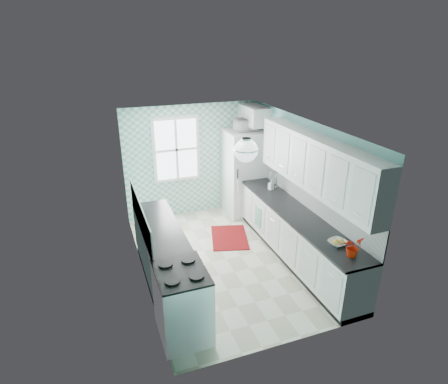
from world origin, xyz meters
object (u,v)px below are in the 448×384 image
object	(u,v)px
ceiling_light	(246,150)
microwave	(246,125)
sink	(269,190)
potted_plant	(353,247)
stove	(182,302)
fruit_bowl	(338,243)
fridge	(245,173)

from	to	relation	value
ceiling_light	microwave	distance (m)	2.82
sink	potted_plant	distance (m)	2.62
ceiling_light	sink	size ratio (longest dim) A/B	0.66
stove	sink	distance (m)	3.32
sink	microwave	xyz separation A→B (m)	(-0.09, 1.05, 1.13)
stove	potted_plant	world-z (taller)	potted_plant
sink	potted_plant	bearing A→B (deg)	-91.07
stove	fruit_bowl	distance (m)	2.44
sink	microwave	size ratio (longest dim) A/B	1.10
fridge	microwave	world-z (taller)	microwave
fruit_bowl	microwave	size ratio (longest dim) A/B	0.55
ceiling_light	potted_plant	size ratio (longest dim) A/B	1.20
fridge	stove	size ratio (longest dim) A/B	1.91
ceiling_light	potted_plant	distance (m)	2.04
stove	potted_plant	size ratio (longest dim) A/B	3.46
fridge	sink	xyz separation A→B (m)	(0.09, -1.05, -0.03)
stove	microwave	bearing A→B (deg)	51.22
ceiling_light	fridge	size ratio (longest dim) A/B	0.18
potted_plant	ceiling_light	bearing A→B (deg)	137.85
stove	potted_plant	bearing A→B (deg)	-12.47
microwave	sink	bearing A→B (deg)	98.36
fridge	fruit_bowl	bearing A→B (deg)	-87.16
sink	fruit_bowl	xyz separation A→B (m)	(-0.00, -2.29, 0.04)
stove	fruit_bowl	xyz separation A→B (m)	(2.40, -0.04, 0.45)
microwave	fridge	bearing A→B (deg)	56.52
fruit_bowl	potted_plant	xyz separation A→B (m)	(0.00, -0.33, 0.11)
fruit_bowl	microwave	world-z (taller)	microwave
stove	microwave	xyz separation A→B (m)	(2.31, 3.30, 1.53)
fruit_bowl	stove	bearing A→B (deg)	179.01
ceiling_light	microwave	bearing A→B (deg)	66.70
ceiling_light	stove	world-z (taller)	ceiling_light
sink	fruit_bowl	bearing A→B (deg)	-91.09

